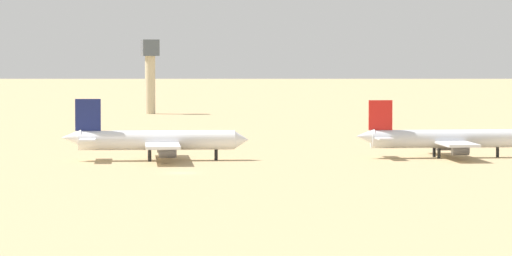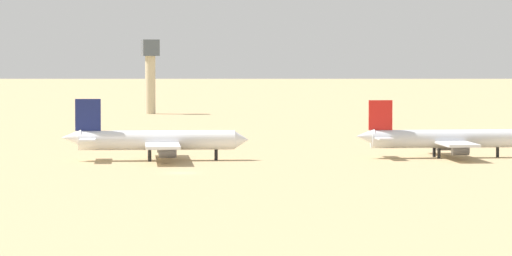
# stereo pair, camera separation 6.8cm
# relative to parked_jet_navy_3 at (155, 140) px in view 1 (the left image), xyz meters

# --- Properties ---
(ground) EXTENTS (4000.00, 4000.00, 0.00)m
(ground) POSITION_rel_parked_jet_navy_3_xyz_m (-0.15, -27.73, -3.73)
(ground) COLOR tan
(ridge_east) EXTENTS (315.72, 242.81, 85.71)m
(ridge_east) POSITION_rel_parked_jet_navy_3_xyz_m (254.21, 981.99, 39.13)
(ridge_east) COLOR gray
(ridge_east) RESTS_ON ground
(parked_jet_navy_3) EXTENTS (34.43, 29.28, 11.39)m
(parked_jet_navy_3) POSITION_rel_parked_jet_navy_3_xyz_m (0.00, 0.00, 0.00)
(parked_jet_navy_3) COLOR white
(parked_jet_navy_3) RESTS_ON ground
(parked_jet_red_4) EXTENTS (33.04, 28.05, 10.92)m
(parked_jet_red_4) POSITION_rel_parked_jet_navy_3_xyz_m (53.68, -5.74, -0.15)
(parked_jet_red_4) COLOR silver
(parked_jet_red_4) RESTS_ON ground
(control_tower) EXTENTS (5.20, 5.20, 23.37)m
(control_tower) POSITION_rel_parked_jet_navy_3_xyz_m (30.91, 192.75, 10.37)
(control_tower) COLOR #C6B793
(control_tower) RESTS_ON ground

